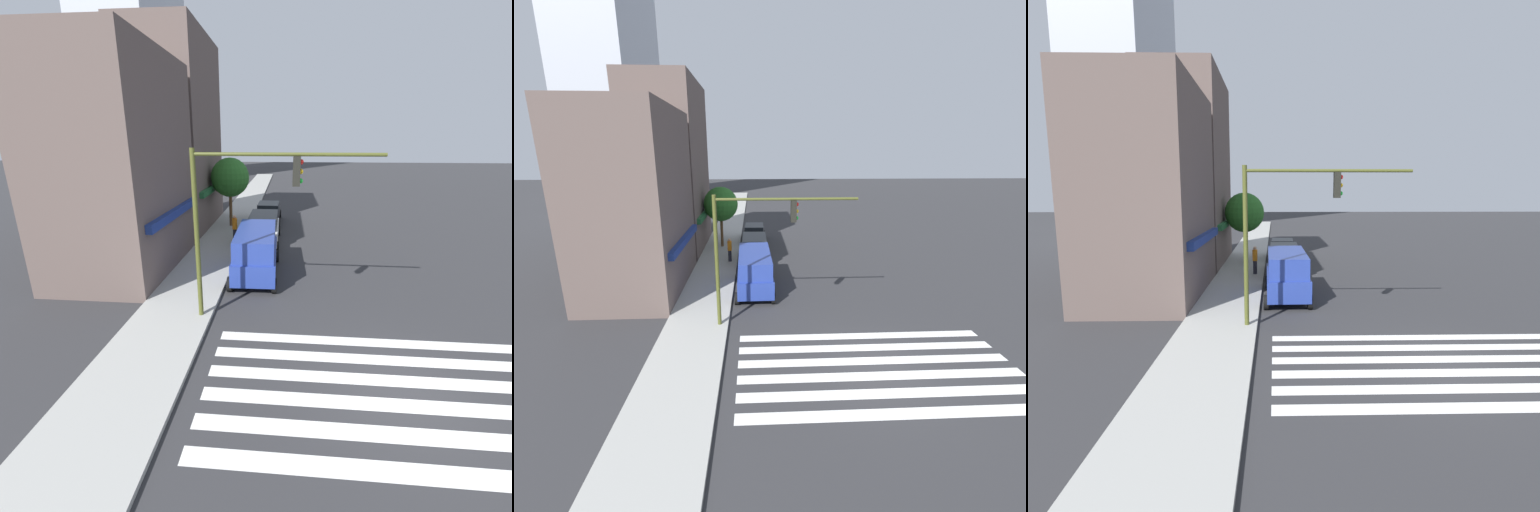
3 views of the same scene
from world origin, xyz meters
The scene contains 10 objects.
ground_plane centered at (0.00, 0.00, 0.00)m, with size 200.00×200.00×0.00m, color #2D2D30.
sidewalk_left centered at (0.00, 7.50, 0.07)m, with size 120.00×3.00×0.15m.
crosswalk_stripes centered at (0.00, 0.00, 0.00)m, with size 5.34×10.80×0.01m.
storefront_row centered at (14.22, 11.50, 6.06)m, with size 18.13×5.30×13.38m.
traffic_signal centered at (3.59, 4.85, 4.38)m, with size 0.32×6.33×6.26m.
van_blue centered at (8.20, 4.70, 1.29)m, with size 5.04×2.22×2.34m.
suv_white centered at (13.89, 4.70, 1.03)m, with size 4.71×2.12×1.94m.
sedan_black centered at (19.94, 4.70, 0.84)m, with size 4.44×2.02×1.59m.
pedestrian_orange_vest centered at (13.49, 6.55, 1.07)m, with size 0.32×0.32×1.77m.
street_tree centered at (17.87, 7.50, 3.81)m, with size 2.88×2.88×5.12m.
Camera 1 is at (-7.89, 3.28, 6.51)m, focal length 24.00 mm.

